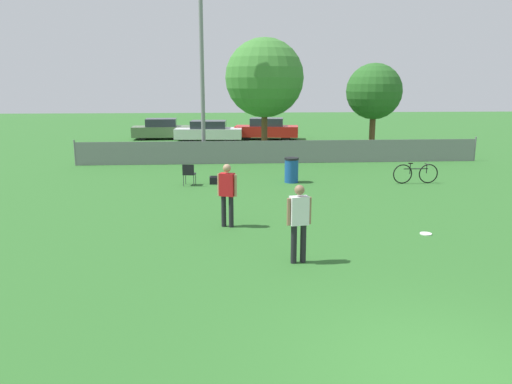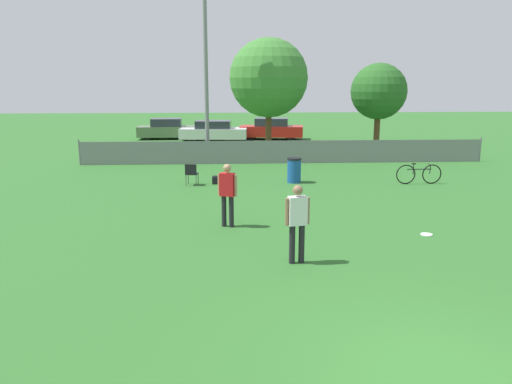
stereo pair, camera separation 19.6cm
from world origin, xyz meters
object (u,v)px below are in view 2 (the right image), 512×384
player_thrower_red (227,191)px  folding_chair_sideline (192,173)px  frisbee_disc (427,234)px  player_receiver_white (297,218)px  parked_car_red (272,129)px  trash_bin (294,170)px  light_pole (206,50)px  parked_car_olive (167,129)px  parked_car_white (214,131)px  bicycle_sideline (419,174)px  tree_far_right (379,92)px  gear_bag_sideline (220,180)px  tree_near_pole (269,78)px

player_thrower_red → folding_chair_sideline: (-1.36, 5.65, -0.50)m
frisbee_disc → folding_chair_sideline: size_ratio=0.36×
player_receiver_white → parked_car_red: player_receiver_white is taller
trash_bin → parked_car_red: 15.25m
light_pole → parked_car_olive: size_ratio=2.30×
player_receiver_white → parked_car_white: (-2.38, 23.33, -0.34)m
player_receiver_white → parked_car_olive: size_ratio=0.43×
bicycle_sideline → player_receiver_white: bearing=-125.6°
player_thrower_red → bicycle_sideline: 9.18m
frisbee_disc → bicycle_sideline: 6.90m
player_receiver_white → bicycle_sideline: 10.21m
parked_car_red → player_thrower_red: bearing=-89.7°
trash_bin → parked_car_olive: size_ratio=0.24×
folding_chair_sideline → bicycle_sideline: 8.74m
player_receiver_white → folding_chair_sideline: player_receiver_white is taller
trash_bin → parked_car_white: bearing=103.6°
tree_far_right → frisbee_disc: size_ratio=16.22×
player_receiver_white → gear_bag_sideline: size_ratio=2.72×
tree_far_right → gear_bag_sideline: size_ratio=7.67×
tree_far_right → trash_bin: (-5.54, -7.70, -2.87)m
tree_near_pole → player_receiver_white: 16.74m
tree_far_right → parked_car_olive: size_ratio=1.22×
parked_car_white → player_receiver_white: bearing=-79.9°
light_pole → parked_car_olive: 11.78m
parked_car_olive → parked_car_white: size_ratio=0.88×
tree_near_pole → player_thrower_red: bearing=-99.3°
gear_bag_sideline → frisbee_disc: bearing=-52.6°
bicycle_sideline → parked_car_red: 16.39m
player_thrower_red → player_receiver_white: bearing=-41.6°
tree_near_pole → parked_car_white: bearing=114.3°
light_pole → player_thrower_red: size_ratio=5.31×
tree_near_pole → bicycle_sideline: (5.16, -8.13, -3.68)m
bicycle_sideline → parked_car_white: (-8.27, 15.01, 0.27)m
trash_bin → light_pole: bearing=122.6°
frisbee_disc → parked_car_olive: size_ratio=0.08×
frisbee_disc → bicycle_sideline: bearing=70.7°
frisbee_disc → trash_bin: 7.52m
light_pole → tree_far_right: light_pole is taller
bicycle_sideline → folding_chair_sideline: bearing=178.4°
player_thrower_red → trash_bin: player_thrower_red is taller
folding_chair_sideline → frisbee_disc: bearing=142.1°
frisbee_disc → trash_bin: bearing=109.4°
player_receiver_white → gear_bag_sideline: bearing=90.9°
light_pole → tree_near_pole: 3.96m
gear_bag_sideline → parked_car_white: parked_car_white is taller
bicycle_sideline → gear_bag_sideline: bicycle_sideline is taller
bicycle_sideline → trash_bin: (-4.77, 0.57, 0.10)m
parked_car_red → parked_car_olive: bearing=-176.9°
tree_near_pole → light_pole: bearing=-148.3°
player_thrower_red → bicycle_sideline: bearing=57.5°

